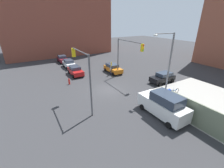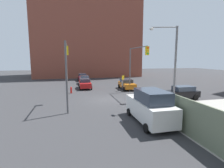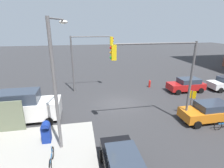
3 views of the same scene
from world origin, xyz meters
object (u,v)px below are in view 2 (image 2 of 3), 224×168
street_lamp_corner (172,61)px  hatchback_orange (127,84)px  traffic_signal_se_corner (67,62)px  bicycle_leaning_on_fence (188,105)px  sedan_black (181,92)px  mailbox_blue (172,104)px  fire_hydrant (71,90)px  hatchback_red (85,83)px  bicycle_at_crosswalk (134,86)px  traffic_signal_nw_corner (136,61)px  coupe_maroon (82,77)px  coupe_white (85,80)px  pedestrian_crossing (123,85)px  van_white_delivery (150,107)px

street_lamp_corner → hatchback_orange: 12.21m
traffic_signal_se_corner → bicycle_leaning_on_fence: traffic_signal_se_corner is taller
street_lamp_corner → sedan_black: bearing=132.3°
street_lamp_corner → mailbox_blue: size_ratio=5.59×
fire_hydrant → hatchback_red: size_ratio=0.22×
mailbox_blue → bicycle_at_crosswalk: mailbox_blue is taller
mailbox_blue → street_lamp_corner: bearing=158.0°
traffic_signal_nw_corner → hatchback_red: traffic_signal_nw_corner is taller
street_lamp_corner → fire_hydrant: street_lamp_corner is taller
coupe_maroon → traffic_signal_se_corner: bearing=-7.2°
traffic_signal_se_corner → sedan_black: traffic_signal_se_corner is taller
traffic_signal_se_corner → bicycle_at_crosswalk: size_ratio=3.71×
street_lamp_corner → bicycle_leaning_on_fence: bearing=74.2°
mailbox_blue → coupe_white: bearing=-161.9°
traffic_signal_nw_corner → sedan_black: (3.92, 4.49, -3.84)m
coupe_maroon → pedestrian_crossing: 14.35m
mailbox_blue → fire_hydrant: 14.50m
bicycle_leaning_on_fence → street_lamp_corner: bearing=-105.8°
coupe_maroon → sedan_black: bearing=27.2°
traffic_signal_nw_corner → coupe_white: traffic_signal_nw_corner is taller
street_lamp_corner → mailbox_blue: bearing=-22.0°
street_lamp_corner → coupe_white: 20.69m
street_lamp_corner → traffic_signal_nw_corner: bearing=-172.5°
sedan_black → pedestrian_crossing: size_ratio=2.71×
traffic_signal_nw_corner → fire_hydrant: traffic_signal_nw_corner is taller
mailbox_blue → coupe_white: coupe_white is taller
hatchback_red → coupe_white: size_ratio=1.01×
street_lamp_corner → hatchback_red: 16.14m
traffic_signal_nw_corner → hatchback_red: 10.04m
traffic_signal_nw_corner → bicycle_leaning_on_fence: (7.65, 2.70, -4.33)m
mailbox_blue → hatchback_orange: bearing=-178.4°
street_lamp_corner → bicycle_leaning_on_fence: 4.72m
mailbox_blue → coupe_maroon: (-25.24, -6.75, 0.08)m
traffic_signal_se_corner → pedestrian_crossing: 12.43m
coupe_white → bicycle_leaning_on_fence: size_ratio=2.42×
coupe_maroon → bicycle_leaning_on_fence: 26.22m
coupe_maroon → van_white_delivery: (27.33, 3.55, 0.44)m
coupe_white → van_white_delivery: size_ratio=0.78×
van_white_delivery → bicycle_at_crosswalk: size_ratio=3.09×
sedan_black → van_white_delivery: size_ratio=0.78×
hatchback_orange → pedestrian_crossing: size_ratio=2.82×
coupe_white → sedan_black: 19.05m
mailbox_blue → bicycle_at_crosswalk: bearing=175.6°
traffic_signal_nw_corner → bicycle_leaning_on_fence: size_ratio=3.71×
bicycle_at_crosswalk → bicycle_leaning_on_fence: bearing=5.5°
traffic_signal_se_corner → van_white_delivery: 9.09m
fire_hydrant → coupe_white: 9.33m
van_white_delivery → pedestrian_crossing: bearing=171.9°
mailbox_blue → coupe_maroon: bearing=-165.0°
traffic_signal_nw_corner → traffic_signal_se_corner: size_ratio=1.00×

